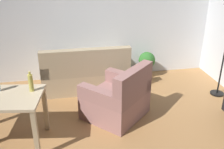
% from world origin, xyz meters
% --- Properties ---
extents(ground_plane, '(5.20, 4.40, 0.02)m').
position_xyz_m(ground_plane, '(0.00, 0.00, -0.01)').
color(ground_plane, '#9E7042').
extents(wall_rear, '(5.20, 0.10, 2.70)m').
position_xyz_m(wall_rear, '(0.00, 2.20, 1.35)').
color(wall_rear, silver).
rests_on(wall_rear, ground_plane).
extents(couch, '(1.68, 0.84, 0.92)m').
position_xyz_m(couch, '(-0.24, 1.59, 0.31)').
color(couch, tan).
rests_on(couch, ground_plane).
extents(potted_plant, '(0.36, 0.36, 0.57)m').
position_xyz_m(potted_plant, '(1.13, 1.90, 0.33)').
color(potted_plant, brown).
rests_on(potted_plant, ground_plane).
extents(armchair, '(1.23, 1.23, 0.92)m').
position_xyz_m(armchair, '(0.19, 0.46, 0.32)').
color(armchair, '#996B66').
rests_on(armchair, ground_plane).
extents(bottle_squat, '(0.06, 0.06, 0.29)m').
position_xyz_m(bottle_squat, '(-1.09, 0.14, 0.89)').
color(bottle_squat, '#BCB24C').
rests_on(bottle_squat, desk).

